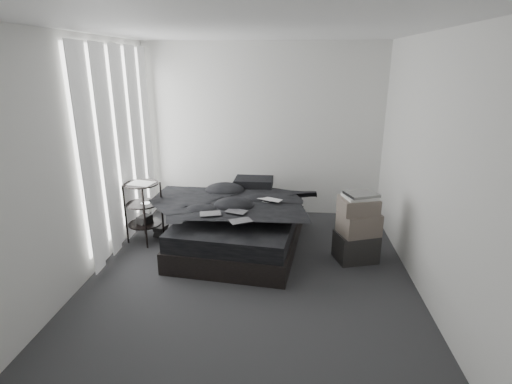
# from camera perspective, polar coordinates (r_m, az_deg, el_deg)

# --- Properties ---
(floor) EXTENTS (3.60, 4.20, 0.01)m
(floor) POSITION_cam_1_polar(r_m,az_deg,el_deg) (4.59, -0.85, -12.09)
(floor) COLOR #303032
(floor) RESTS_ON ground
(ceiling) EXTENTS (3.60, 4.20, 0.01)m
(ceiling) POSITION_cam_1_polar(r_m,az_deg,el_deg) (3.97, -1.04, 22.30)
(ceiling) COLOR white
(ceiling) RESTS_ON ground
(wall_back) EXTENTS (3.60, 0.01, 2.60)m
(wall_back) POSITION_cam_1_polar(r_m,az_deg,el_deg) (6.14, 1.02, 8.68)
(wall_back) COLOR silver
(wall_back) RESTS_ON ground
(wall_front) EXTENTS (3.60, 0.01, 2.60)m
(wall_front) POSITION_cam_1_polar(r_m,az_deg,el_deg) (2.14, -6.56, -10.22)
(wall_front) COLOR silver
(wall_front) RESTS_ON ground
(wall_left) EXTENTS (0.01, 4.20, 2.60)m
(wall_left) POSITION_cam_1_polar(r_m,az_deg,el_deg) (4.63, -23.77, 3.97)
(wall_left) COLOR silver
(wall_left) RESTS_ON ground
(wall_right) EXTENTS (0.01, 4.20, 2.60)m
(wall_right) POSITION_cam_1_polar(r_m,az_deg,el_deg) (4.31, 23.67, 3.02)
(wall_right) COLOR silver
(wall_right) RESTS_ON ground
(window_left) EXTENTS (0.02, 2.00, 2.30)m
(window_left) POSITION_cam_1_polar(r_m,az_deg,el_deg) (5.40, -19.24, 6.89)
(window_left) COLOR white
(window_left) RESTS_ON wall_left
(curtain_left) EXTENTS (0.06, 2.12, 2.48)m
(curtain_left) POSITION_cam_1_polar(r_m,az_deg,el_deg) (5.39, -18.67, 6.17)
(curtain_left) COLOR white
(curtain_left) RESTS_ON wall_left
(bed) EXTENTS (1.68, 2.08, 0.26)m
(bed) POSITION_cam_1_polar(r_m,az_deg,el_deg) (5.27, -2.19, -6.31)
(bed) COLOR black
(bed) RESTS_ON floor
(mattress) EXTENTS (1.62, 2.02, 0.20)m
(mattress) POSITION_cam_1_polar(r_m,az_deg,el_deg) (5.18, -2.22, -3.97)
(mattress) COLOR black
(mattress) RESTS_ON bed
(duvet) EXTENTS (1.61, 1.80, 0.22)m
(duvet) POSITION_cam_1_polar(r_m,az_deg,el_deg) (5.06, -2.37, -1.92)
(duvet) COLOR black
(duvet) RESTS_ON mattress
(pillow_lower) EXTENTS (0.62, 0.46, 0.13)m
(pillow_lower) POSITION_cam_1_polar(r_m,az_deg,el_deg) (5.81, -0.89, 0.31)
(pillow_lower) COLOR black
(pillow_lower) RESTS_ON mattress
(pillow_upper) EXTENTS (0.55, 0.38, 0.12)m
(pillow_upper) POSITION_cam_1_polar(r_m,az_deg,el_deg) (5.74, -0.31, 1.40)
(pillow_upper) COLOR black
(pillow_upper) RESTS_ON pillow_lower
(laptop) EXTENTS (0.36, 0.31, 0.02)m
(laptop) POSITION_cam_1_polar(r_m,az_deg,el_deg) (5.03, 1.77, -0.53)
(laptop) COLOR silver
(laptop) RESTS_ON duvet
(comic_a) EXTENTS (0.27, 0.21, 0.01)m
(comic_a) POSITION_cam_1_polar(r_m,az_deg,el_deg) (4.67, -6.57, -2.29)
(comic_a) COLOR black
(comic_a) RESTS_ON duvet
(comic_b) EXTENTS (0.28, 0.23, 0.01)m
(comic_b) POSITION_cam_1_polar(r_m,az_deg,el_deg) (4.71, -2.82, -1.91)
(comic_b) COLOR black
(comic_b) RESTS_ON duvet
(comic_c) EXTENTS (0.29, 0.25, 0.01)m
(comic_c) POSITION_cam_1_polar(r_m,az_deg,el_deg) (4.43, -2.22, -3.17)
(comic_c) COLOR black
(comic_c) RESTS_ON duvet
(side_stand) EXTENTS (0.57, 0.57, 0.80)m
(side_stand) POSITION_cam_1_polar(r_m,az_deg,el_deg) (5.50, -15.71, -2.88)
(side_stand) COLOR black
(side_stand) RESTS_ON floor
(papers) EXTENTS (0.35, 0.29, 0.02)m
(papers) POSITION_cam_1_polar(r_m,az_deg,el_deg) (5.35, -16.07, 1.16)
(papers) COLOR white
(papers) RESTS_ON side_stand
(floor_books) EXTENTS (0.16, 0.21, 0.14)m
(floor_books) POSITION_cam_1_polar(r_m,az_deg,el_deg) (5.74, -13.43, -5.38)
(floor_books) COLOR black
(floor_books) RESTS_ON floor
(box_lower) EXTENTS (0.55, 0.48, 0.35)m
(box_lower) POSITION_cam_1_polar(r_m,az_deg,el_deg) (5.04, 14.06, -7.54)
(box_lower) COLOR black
(box_lower) RESTS_ON floor
(box_mid) EXTENTS (0.53, 0.48, 0.27)m
(box_mid) POSITION_cam_1_polar(r_m,az_deg,el_deg) (4.91, 14.49, -4.35)
(box_mid) COLOR #675B51
(box_mid) RESTS_ON box_lower
(box_upper) EXTENTS (0.48, 0.42, 0.18)m
(box_upper) POSITION_cam_1_polar(r_m,az_deg,el_deg) (4.83, 14.42, -1.87)
(box_upper) COLOR #675B51
(box_upper) RESTS_ON box_mid
(art_book_white) EXTENTS (0.42, 0.37, 0.04)m
(art_book_white) POSITION_cam_1_polar(r_m,az_deg,el_deg) (4.80, 14.64, -0.63)
(art_book_white) COLOR silver
(art_book_white) RESTS_ON box_upper
(art_book_snake) EXTENTS (0.42, 0.38, 0.03)m
(art_book_snake) POSITION_cam_1_polar(r_m,az_deg,el_deg) (4.79, 14.83, -0.27)
(art_book_snake) COLOR silver
(art_book_snake) RESTS_ON art_book_white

